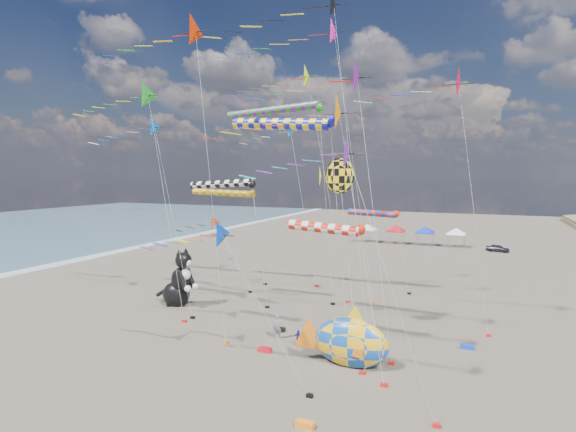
# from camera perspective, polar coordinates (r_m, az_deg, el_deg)

# --- Properties ---
(ground) EXTENTS (260.00, 260.00, 0.00)m
(ground) POSITION_cam_1_polar(r_m,az_deg,el_deg) (26.38, -9.09, -22.35)
(ground) COLOR #50463B
(ground) RESTS_ON ground
(delta_kite_0) EXTENTS (11.93, 2.36, 22.59)m
(delta_kite_0) POSITION_cam_1_polar(r_m,az_deg,el_deg) (44.55, 2.24, 16.81)
(delta_kite_0) COLOR #DDFF19
(delta_kite_0) RESTS_ON ground
(delta_kite_1) EXTENTS (12.28, 1.84, 17.33)m
(delta_kite_1) POSITION_cam_1_polar(r_m,az_deg,el_deg) (41.97, -19.24, 10.18)
(delta_kite_1) COLOR #0760B6
(delta_kite_1) RESTS_ON ground
(delta_kite_2) EXTENTS (17.07, 2.75, 27.33)m
(delta_kite_2) POSITION_cam_1_polar(r_m,az_deg,el_deg) (46.80, 3.56, 22.00)
(delta_kite_2) COLOR #FC1BA3
(delta_kite_2) RESTS_ON ground
(delta_kite_3) EXTENTS (10.99, 2.56, 20.17)m
(delta_kite_3) POSITION_cam_1_polar(r_m,az_deg,el_deg) (36.83, 20.47, 15.00)
(delta_kite_3) COLOR red
(delta_kite_3) RESTS_ON ground
(delta_kite_4) EXTENTS (10.34, 1.73, 9.60)m
(delta_kite_4) POSITION_cam_1_polar(r_m,az_deg,el_deg) (26.37, -8.37, -3.17)
(delta_kite_4) COLOR #073DBC
(delta_kite_4) RESTS_ON ground
(delta_kite_5) EXTENTS (10.01, 1.73, 17.92)m
(delta_kite_5) POSITION_cam_1_polar(r_m,az_deg,el_deg) (50.15, -1.56, 10.37)
(delta_kite_5) COLOR #1389DF
(delta_kite_5) RESTS_ON ground
(delta_kite_6) EXTENTS (8.97, 1.98, 14.30)m
(delta_kite_6) POSITION_cam_1_polar(r_m,az_deg,el_deg) (22.52, 9.54, 7.22)
(delta_kite_6) COLOR #6C229B
(delta_kite_6) RESTS_ON ground
(delta_kite_7) EXTENTS (12.00, 2.34, 16.96)m
(delta_kite_7) POSITION_cam_1_polar(r_m,az_deg,el_deg) (26.82, 3.65, 12.31)
(delta_kite_7) COLOR orange
(delta_kite_7) RESTS_ON ground
(delta_kite_8) EXTENTS (15.78, 2.54, 27.40)m
(delta_kite_8) POSITION_cam_1_polar(r_m,az_deg,el_deg) (40.04, 2.65, 25.12)
(delta_kite_8) COLOR black
(delta_kite_8) RESTS_ON ground
(delta_kite_9) EXTENTS (9.04, 1.69, 7.87)m
(delta_kite_9) POSITION_cam_1_polar(r_m,az_deg,el_deg) (48.40, -9.73, -1.36)
(delta_kite_9) COLOR #FF320E
(delta_kite_9) RESTS_ON ground
(delta_kite_10) EXTENTS (12.03, 2.45, 23.50)m
(delta_kite_10) POSITION_cam_1_polar(r_m,az_deg,el_deg) (35.30, -13.74, 21.20)
(delta_kite_10) COLOR red
(delta_kite_10) RESTS_ON ground
(delta_kite_11) EXTENTS (11.03, 2.47, 20.10)m
(delta_kite_11) POSITION_cam_1_polar(r_m,az_deg,el_deg) (39.86, -17.64, 14.27)
(delta_kite_11) COLOR #1B8D24
(delta_kite_11) RESTS_ON ground
(delta_kite_12) EXTENTS (11.86, 2.48, 19.81)m
(delta_kite_12) POSITION_cam_1_polar(r_m,az_deg,el_deg) (30.11, 6.64, 16.91)
(delta_kite_12) COLOR #771287
(delta_kite_12) RESTS_ON ground
(windsock_0) EXTENTS (8.18, 0.73, 11.69)m
(windsock_0) POSITION_cam_1_polar(r_m,az_deg,el_deg) (42.34, -8.03, 3.96)
(windsock_0) COLOR black
(windsock_0) RESTS_ON ground
(windsock_1) EXTENTS (9.68, 0.91, 16.49)m
(windsock_1) POSITION_cam_1_polar(r_m,az_deg,el_deg) (34.52, -0.33, 11.57)
(windsock_1) COLOR #1215B4
(windsock_1) RESTS_ON ground
(windsock_2) EXTENTS (7.08, 0.78, 8.84)m
(windsock_2) POSITION_cam_1_polar(r_m,az_deg,el_deg) (31.74, 5.10, -1.62)
(windsock_2) COLOR red
(windsock_2) RESTS_ON ground
(windsock_3) EXTENTS (9.30, 0.77, 10.54)m
(windsock_3) POSITION_cam_1_polar(r_m,az_deg,el_deg) (51.30, -7.87, 2.89)
(windsock_3) COLOR orange
(windsock_3) RESTS_ON ground
(windsock_4) EXTENTS (11.23, 0.81, 18.73)m
(windsock_4) POSITION_cam_1_polar(r_m,az_deg,el_deg) (43.98, -1.52, 13.20)
(windsock_4) COLOR #1C901A
(windsock_4) RESTS_ON ground
(windsock_5) EXTENTS (6.72, 0.69, 8.55)m
(windsock_5) POSITION_cam_1_polar(r_m,az_deg,el_deg) (47.40, 11.00, 0.27)
(windsock_5) COLOR red
(windsock_5) RESTS_ON ground
(angelfish_kite) EXTENTS (3.74, 3.02, 13.43)m
(angelfish_kite) POSITION_cam_1_polar(r_m,az_deg,el_deg) (33.49, 6.24, 4.92)
(angelfish_kite) COLOR yellow
(angelfish_kite) RESTS_ON ground
(cat_inflatable) EXTENTS (4.26, 2.50, 5.46)m
(cat_inflatable) POSITION_cam_1_polar(r_m,az_deg,el_deg) (43.34, -13.74, -7.50)
(cat_inflatable) COLOR black
(cat_inflatable) RESTS_ON ground
(fish_inflatable) EXTENTS (6.51, 2.43, 4.11)m
(fish_inflatable) POSITION_cam_1_polar(r_m,az_deg,el_deg) (30.09, 7.92, -15.61)
(fish_inflatable) COLOR #1250B3
(fish_inflatable) RESTS_ON ground
(person_adult) EXTENTS (0.75, 0.57, 1.83)m
(person_adult) POSITION_cam_1_polar(r_m,az_deg,el_deg) (34.42, -1.38, -13.86)
(person_adult) COLOR slate
(person_adult) RESTS_ON ground
(child_green) EXTENTS (0.70, 0.63, 1.17)m
(child_green) POSITION_cam_1_polar(r_m,az_deg,el_deg) (33.32, 5.63, -15.15)
(child_green) COLOR #198426
(child_green) RESTS_ON ground
(child_blue) EXTENTS (0.71, 0.45, 1.12)m
(child_blue) POSITION_cam_1_polar(r_m,az_deg,el_deg) (33.27, 1.28, -15.21)
(child_blue) COLOR #281F94
(child_blue) RESTS_ON ground
(kite_bag_0) EXTENTS (0.90, 0.44, 0.30)m
(kite_bag_0) POSITION_cam_1_polar(r_m,az_deg,el_deg) (23.97, 2.20, -24.93)
(kite_bag_0) COLOR orange
(kite_bag_0) RESTS_ON ground
(kite_bag_1) EXTENTS (0.90, 0.44, 0.30)m
(kite_bag_1) POSITION_cam_1_polar(r_m,az_deg,el_deg) (32.34, -2.96, -16.61)
(kite_bag_1) COLOR red
(kite_bag_1) RESTS_ON ground
(kite_bag_2) EXTENTS (0.90, 0.44, 0.30)m
(kite_bag_2) POSITION_cam_1_polar(r_m,az_deg,el_deg) (36.16, -1.10, -14.19)
(kite_bag_2) COLOR black
(kite_bag_2) RESTS_ON ground
(kite_bag_3) EXTENTS (0.90, 0.44, 0.30)m
(kite_bag_3) POSITION_cam_1_polar(r_m,az_deg,el_deg) (35.15, 21.85, -15.16)
(kite_bag_3) COLOR blue
(kite_bag_3) RESTS_ON ground
(tent_row) EXTENTS (19.20, 4.20, 3.80)m
(tent_row) POSITION_cam_1_polar(r_m,az_deg,el_deg) (80.93, 15.27, -1.32)
(tent_row) COLOR silver
(tent_row) RESTS_ON ground
(parked_car) EXTENTS (3.66, 2.22, 1.16)m
(parked_car) POSITION_cam_1_polar(r_m,az_deg,el_deg) (78.56, 25.09, -3.72)
(parked_car) COLOR #26262D
(parked_car) RESTS_ON ground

